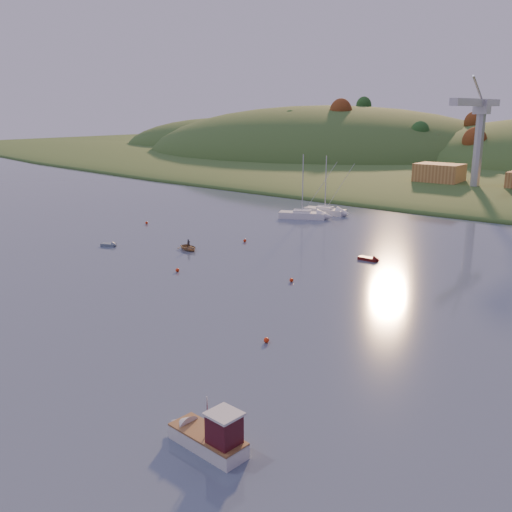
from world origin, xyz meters
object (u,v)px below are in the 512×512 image
Objects in this scene: sailboat_near at (302,214)px; red_tender at (372,259)px; fishing_boat at (203,433)px; canoe at (189,247)px; sailboat_far at (325,210)px; grey_dinghy at (111,245)px.

red_tender is at bearing -64.08° from sailboat_near.
fishing_boat is 48.87m from red_tender.
canoe is (1.24, -31.70, -0.40)m from sailboat_near.
fishing_boat is at bearing -75.59° from red_tender.
fishing_boat is 77.60m from sailboat_near.
red_tender is (24.74, -26.80, -0.52)m from sailboat_far.
sailboat_far is at bearing 55.80° from grey_dinghy.
fishing_boat reaches higher than grey_dinghy.
sailboat_far is (-37.88, 73.87, -0.14)m from fishing_boat.
red_tender is (24.43, 11.57, -0.16)m from canoe.
red_tender is (-13.15, 47.07, -0.66)m from fishing_boat.
fishing_boat is at bearing -85.96° from sailboat_near.
fishing_boat is at bearing -67.25° from sailboat_far.
sailboat_near is at bearing -102.34° from sailboat_far.
fishing_boat is 83.01m from sailboat_far.
fishing_boat is 2.00× the size of red_tender.
canoe is (0.31, -38.37, -0.37)m from sailboat_far.
sailboat_far is 3.13× the size of canoe.
sailboat_far is at bearing 17.85° from canoe.
sailboat_far is (0.93, 6.67, -0.03)m from sailboat_near.
fishing_boat is at bearing -115.98° from canoe.
sailboat_far is 3.61× the size of red_tender.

